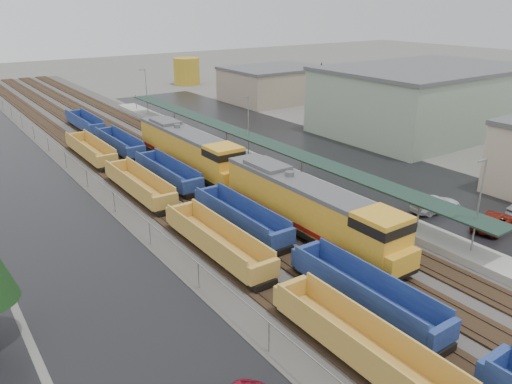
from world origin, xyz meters
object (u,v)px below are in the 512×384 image
locomotive_trail (189,150)px  storage_tank (187,71)px  parked_car_east_c (436,204)px  locomotive_lead (311,208)px  well_string_blue (241,218)px  well_string_yellow (277,286)px  parked_car_east_b (494,221)px

locomotive_trail → storage_tank: 64.44m
locomotive_trail → parked_car_east_c: (13.06, -23.67, -1.79)m
parked_car_east_c → locomotive_lead: bearing=88.9°
locomotive_lead → well_string_blue: locomotive_lead is taller
well_string_yellow → parked_car_east_c: (21.06, 3.34, -0.38)m
locomotive_lead → well_string_yellow: locomotive_lead is taller
locomotive_trail → parked_car_east_c: 27.10m
locomotive_lead → parked_car_east_c: size_ratio=4.15×
locomotive_lead → parked_car_east_c: 13.45m
parked_car_east_c → locomotive_trail: bearing=39.4°
locomotive_trail → well_string_blue: size_ratio=0.22×
storage_tank → well_string_yellow: bearing=-114.0°
locomotive_lead → well_string_yellow: bearing=-143.1°
well_string_yellow → well_string_blue: 11.08m
locomotive_trail → well_string_yellow: locomotive_trail is taller
well_string_yellow → parked_car_east_c: well_string_yellow is taller
locomotive_lead → storage_tank: storage_tank is taller
storage_tank → parked_car_east_c: bearing=-101.5°
well_string_yellow → well_string_blue: bearing=68.8°
locomotive_trail → parked_car_east_c: locomotive_trail is taller
locomotive_lead → parked_car_east_b: size_ratio=4.19×
locomotive_lead → well_string_yellow: 10.10m
well_string_blue → parked_car_east_c: bearing=-22.3°
parked_car_east_b → locomotive_lead: bearing=49.9°
well_string_yellow → storage_tank: 92.28m
well_string_yellow → locomotive_lead: bearing=36.9°
locomotive_trail → parked_car_east_b: bearing=-64.4°
well_string_blue → parked_car_east_b: 21.68m
locomotive_trail → well_string_blue: locomotive_trail is taller
locomotive_lead → locomotive_trail: (0.00, 21.00, 0.00)m
locomotive_trail → parked_car_east_b: size_ratio=4.19×
storage_tank → parked_car_east_b: size_ratio=1.20×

